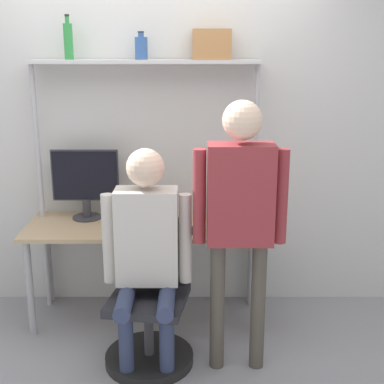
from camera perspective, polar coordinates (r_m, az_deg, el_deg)
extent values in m
plane|color=gray|center=(3.83, -5.16, -15.37)|extent=(12.00, 12.00, 0.00)
cube|color=silver|center=(4.00, -4.80, 6.68)|extent=(8.00, 0.06, 2.70)
cube|color=tan|center=(3.82, -4.99, -3.66)|extent=(1.69, 0.62, 0.03)
cylinder|color=#A5A5AA|center=(3.88, -16.97, -9.78)|extent=(0.05, 0.05, 0.69)
cylinder|color=#A5A5AA|center=(3.75, 7.06, -10.13)|extent=(0.05, 0.05, 0.69)
cylinder|color=#A5A5AA|center=(4.32, -15.11, -7.00)|extent=(0.05, 0.05, 0.69)
cylinder|color=#A5A5AA|center=(4.20, 6.24, -7.19)|extent=(0.05, 0.05, 0.69)
cube|color=silver|center=(3.79, -5.17, 13.70)|extent=(1.61, 0.24, 0.02)
cylinder|color=#B2B2B7|center=(4.07, -15.89, 0.23)|extent=(0.04, 0.04, 1.86)
cylinder|color=#B2B2B7|center=(3.94, 6.56, 0.24)|extent=(0.04, 0.04, 1.86)
cylinder|color=#333338|center=(4.01, -11.17, -2.66)|extent=(0.21, 0.21, 0.01)
cylinder|color=#333338|center=(3.99, -11.22, -1.65)|extent=(0.06, 0.06, 0.14)
cube|color=#333338|center=(3.93, -11.39, 1.76)|extent=(0.49, 0.01, 0.37)
cube|color=black|center=(3.93, -11.41, 1.74)|extent=(0.46, 0.02, 0.35)
cube|color=#333338|center=(3.70, -4.33, -3.97)|extent=(0.35, 0.24, 0.01)
cube|color=black|center=(3.68, -4.35, -3.97)|extent=(0.30, 0.13, 0.00)
cube|color=#333338|center=(3.74, -4.28, -1.85)|extent=(0.35, 0.09, 0.23)
cube|color=black|center=(3.74, -4.29, -1.90)|extent=(0.31, 0.08, 0.20)
cube|color=black|center=(3.67, 0.03, -4.13)|extent=(0.07, 0.15, 0.01)
cube|color=black|center=(3.66, 0.03, -4.05)|extent=(0.06, 0.13, 0.00)
cylinder|color=black|center=(3.58, -4.62, -17.21)|extent=(0.56, 0.56, 0.06)
cylinder|color=#4C4C51|center=(3.47, -4.70, -14.37)|extent=(0.06, 0.06, 0.35)
cube|color=#26262B|center=(3.38, -4.78, -11.42)|extent=(0.53, 0.53, 0.05)
cube|color=#26262B|center=(3.46, -4.03, -6.18)|extent=(0.41, 0.11, 0.45)
cylinder|color=#2D3856|center=(3.34, -7.09, -15.84)|extent=(0.09, 0.09, 0.46)
cylinder|color=#2D3856|center=(3.32, -2.76, -15.94)|extent=(0.09, 0.09, 0.46)
cylinder|color=#2D3856|center=(3.23, -7.19, -11.40)|extent=(0.10, 0.38, 0.10)
cylinder|color=#2D3856|center=(3.21, -2.80, -11.47)|extent=(0.10, 0.38, 0.10)
cube|color=beige|center=(3.24, -4.89, -4.73)|extent=(0.37, 0.20, 0.59)
cylinder|color=beige|center=(3.27, -8.95, -4.95)|extent=(0.08, 0.08, 0.56)
cylinder|color=beige|center=(3.23, -0.78, -5.00)|extent=(0.08, 0.08, 0.56)
sphere|color=beige|center=(3.12, -5.07, 2.61)|extent=(0.22, 0.22, 0.22)
cylinder|color=#4C473D|center=(3.34, 2.65, -12.03)|extent=(0.09, 0.09, 0.83)
cylinder|color=#4C473D|center=(3.36, 6.99, -11.95)|extent=(0.09, 0.09, 0.83)
cube|color=maroon|center=(3.09, 5.13, -0.23)|extent=(0.38, 0.20, 0.59)
cylinder|color=maroon|center=(3.08, 0.73, -0.51)|extent=(0.08, 0.08, 0.56)
cylinder|color=maroon|center=(3.12, 9.45, -0.50)|extent=(0.08, 0.08, 0.56)
sphere|color=beige|center=(3.00, 5.32, 7.64)|extent=(0.23, 0.23, 0.23)
cylinder|color=#2D8C3F|center=(3.87, -13.12, 15.35)|extent=(0.06, 0.06, 0.24)
cylinder|color=#2D8C3F|center=(3.87, -13.25, 17.43)|extent=(0.03, 0.03, 0.04)
cylinder|color=black|center=(3.88, -13.28, 17.87)|extent=(0.03, 0.03, 0.01)
cylinder|color=#335999|center=(3.79, -5.50, 15.01)|extent=(0.09, 0.09, 0.15)
cylinder|color=#335999|center=(3.79, -5.54, 16.35)|extent=(0.04, 0.04, 0.03)
cylinder|color=black|center=(3.79, -5.55, 16.63)|extent=(0.04, 0.04, 0.01)
cube|color=#B27A47|center=(3.78, 2.03, 15.46)|extent=(0.26, 0.22, 0.20)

